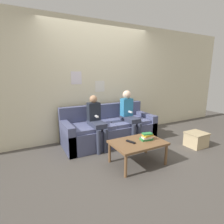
{
  "coord_description": "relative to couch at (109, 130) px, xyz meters",
  "views": [
    {
      "loc": [
        -1.64,
        -2.72,
        1.47
      ],
      "look_at": [
        0.0,
        0.37,
        0.69
      ],
      "focal_mm": 28.0,
      "sensor_mm": 36.0,
      "label": 1
    }
  ],
  "objects": [
    {
      "name": "tv_remote",
      "position": [
        -0.14,
        -1.04,
        0.12
      ],
      "size": [
        0.09,
        0.17,
        0.02
      ],
      "rotation": [
        0.0,
        0.0,
        0.31
      ],
      "color": "black",
      "rests_on": "coffee_table"
    },
    {
      "name": "couch",
      "position": [
        0.0,
        0.0,
        0.0
      ],
      "size": [
        1.99,
        0.79,
        0.79
      ],
      "color": "#4C5175",
      "rests_on": "ground_plane"
    },
    {
      "name": "coffee_table",
      "position": [
        -0.02,
        -1.07,
        0.07
      ],
      "size": [
        0.86,
        0.58,
        0.38
      ],
      "color": "brown",
      "rests_on": "ground_plane"
    },
    {
      "name": "book_stack",
      "position": [
        0.15,
        -1.08,
        0.17
      ],
      "size": [
        0.21,
        0.15,
        0.12
      ],
      "color": "#2D8442",
      "rests_on": "coffee_table"
    },
    {
      "name": "wall_back",
      "position": [
        -0.0,
        0.49,
        1.03
      ],
      "size": [
        8.0,
        0.06,
        2.6
      ],
      "color": "beige",
      "rests_on": "ground_plane"
    },
    {
      "name": "ground_plane",
      "position": [
        0.0,
        -0.51,
        -0.27
      ],
      "size": [
        10.0,
        10.0,
        0.0
      ],
      "primitive_type": "plane",
      "color": "#4C4742"
    },
    {
      "name": "person_right",
      "position": [
        0.4,
        -0.18,
        0.35
      ],
      "size": [
        0.24,
        0.55,
        1.11
      ],
      "color": "#33384C",
      "rests_on": "ground_plane"
    },
    {
      "name": "storage_box",
      "position": [
        1.45,
        -1.07,
        -0.12
      ],
      "size": [
        0.39,
        0.35,
        0.3
      ],
      "color": "#CCB284",
      "rests_on": "ground_plane"
    },
    {
      "name": "person_left",
      "position": [
        -0.38,
        -0.19,
        0.31
      ],
      "size": [
        0.24,
        0.55,
        1.05
      ],
      "color": "#33384C",
      "rests_on": "ground_plane"
    }
  ]
}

